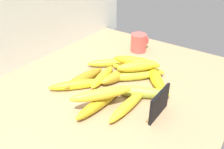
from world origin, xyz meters
The scene contains 17 objects.
counter_top centered at (0.00, 0.00, 1.50)cm, with size 110.00×76.00×3.00cm, color #A18059.
chalkboard_sign centered at (3.75, -19.47, 6.86)cm, with size 11.00×1.80×8.40cm.
coffee_mug centered at (39.14, 7.72, 7.03)cm, with size 8.55×7.05×8.06cm.
banana_0 centered at (8.43, -10.63, 4.90)cm, with size 19.34×3.80×3.80cm, color #9CAB36.
banana_1 centered at (0.14, 9.30, 4.63)cm, with size 19.66×3.25×3.25cm, color yellow.
banana_2 centered at (16.04, -3.33, 4.80)cm, with size 18.30×3.60×3.60cm, color gold.
banana_3 centered at (19.20, -10.78, 4.97)cm, with size 19.00×3.95×3.95cm, color yellow.
banana_4 centered at (9.06, 5.38, 4.64)cm, with size 15.78×3.28×3.28cm, color yellow.
banana_5 centered at (-3.28, -3.35, 4.77)cm, with size 20.48×3.54×3.54cm, color gold.
banana_6 centered at (0.94, -10.97, 4.61)cm, with size 19.50×3.21×3.21cm, color yellow.
banana_7 centered at (12.89, 0.91, 4.98)cm, with size 15.83×3.95×3.95cm, color #A98A21.
banana_8 centered at (4.40, 10.02, 4.85)cm, with size 17.72×3.70×3.70cm, color olive.
banana_9 centered at (19.34, 9.73, 4.62)cm, with size 18.05×3.23×3.23cm, color gold.
banana_10 centered at (21.22, -2.37, 4.88)cm, with size 20.00×3.76×3.76cm, color yellow.
banana_11 centered at (17.39, -4.35, 8.47)cm, with size 15.37×3.74×3.74cm, color yellow.
banana_12 centered at (19.82, -2.20, 8.58)cm, with size 17.84×3.64×3.64cm, color gold.
banana_13 centered at (-3.54, -3.95, 8.27)cm, with size 18.97×3.46×3.46cm, color yellow.
Camera 1 is at (-47.20, -39.38, 48.81)cm, focal length 37.27 mm.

